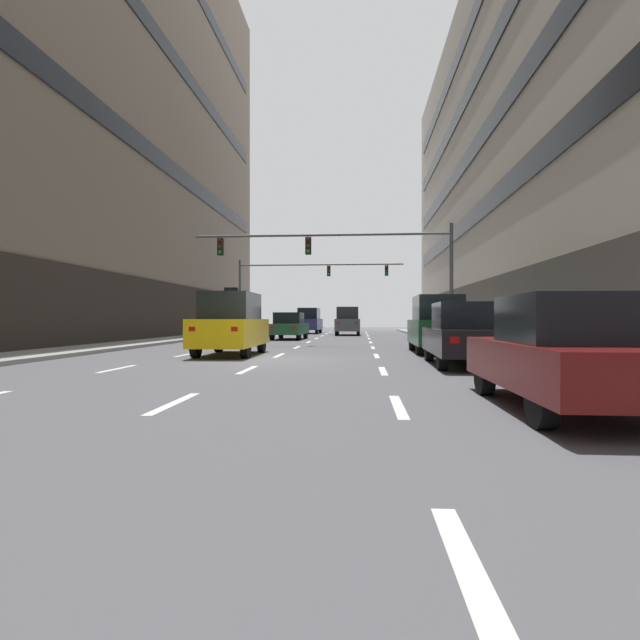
# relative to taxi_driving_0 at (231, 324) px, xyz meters

# --- Properties ---
(ground_plane) EXTENTS (120.00, 120.00, 0.00)m
(ground_plane) POSITION_rel_taxi_driving_0_xyz_m (1.72, -2.01, -1.10)
(ground_plane) COLOR #515156
(sidewalk_left) EXTENTS (2.70, 80.00, 0.14)m
(sidewalk_left) POSITION_rel_taxi_driving_0_xyz_m (-6.40, -2.01, -1.03)
(sidewalk_left) COLOR gray
(sidewalk_left) RESTS_ON ground
(sidewalk_right) EXTENTS (2.70, 80.00, 0.14)m
(sidewalk_right) POSITION_rel_taxi_driving_0_xyz_m (9.84, -2.01, -1.03)
(sidewalk_right) COLOR gray
(sidewalk_right) RESTS_ON ground
(lane_stripe_l1_s3) EXTENTS (0.16, 2.00, 0.01)m
(lane_stripe_l1_s3) POSITION_rel_taxi_driving_0_xyz_m (-1.67, -5.01, -1.09)
(lane_stripe_l1_s3) COLOR silver
(lane_stripe_l1_s3) RESTS_ON ground
(lane_stripe_l1_s4) EXTENTS (0.16, 2.00, 0.01)m
(lane_stripe_l1_s4) POSITION_rel_taxi_driving_0_xyz_m (-1.67, -0.01, -1.09)
(lane_stripe_l1_s4) COLOR silver
(lane_stripe_l1_s4) RESTS_ON ground
(lane_stripe_l1_s5) EXTENTS (0.16, 2.00, 0.01)m
(lane_stripe_l1_s5) POSITION_rel_taxi_driving_0_xyz_m (-1.67, 4.99, -1.09)
(lane_stripe_l1_s5) COLOR silver
(lane_stripe_l1_s5) RESTS_ON ground
(lane_stripe_l1_s6) EXTENTS (0.16, 2.00, 0.01)m
(lane_stripe_l1_s6) POSITION_rel_taxi_driving_0_xyz_m (-1.67, 9.99, -1.09)
(lane_stripe_l1_s6) COLOR silver
(lane_stripe_l1_s6) RESTS_ON ground
(lane_stripe_l1_s7) EXTENTS (0.16, 2.00, 0.01)m
(lane_stripe_l1_s7) POSITION_rel_taxi_driving_0_xyz_m (-1.67, 14.99, -1.09)
(lane_stripe_l1_s7) COLOR silver
(lane_stripe_l1_s7) RESTS_ON ground
(lane_stripe_l1_s8) EXTENTS (0.16, 2.00, 0.01)m
(lane_stripe_l1_s8) POSITION_rel_taxi_driving_0_xyz_m (-1.67, 19.99, -1.09)
(lane_stripe_l1_s8) COLOR silver
(lane_stripe_l1_s8) RESTS_ON ground
(lane_stripe_l1_s9) EXTENTS (0.16, 2.00, 0.01)m
(lane_stripe_l1_s9) POSITION_rel_taxi_driving_0_xyz_m (-1.67, 24.99, -1.09)
(lane_stripe_l1_s9) COLOR silver
(lane_stripe_l1_s9) RESTS_ON ground
(lane_stripe_l1_s10) EXTENTS (0.16, 2.00, 0.01)m
(lane_stripe_l1_s10) POSITION_rel_taxi_driving_0_xyz_m (-1.67, 29.99, -1.09)
(lane_stripe_l1_s10) COLOR silver
(lane_stripe_l1_s10) RESTS_ON ground
(lane_stripe_l2_s2) EXTENTS (0.16, 2.00, 0.01)m
(lane_stripe_l2_s2) POSITION_rel_taxi_driving_0_xyz_m (1.72, -10.01, -1.09)
(lane_stripe_l2_s2) COLOR silver
(lane_stripe_l2_s2) RESTS_ON ground
(lane_stripe_l2_s3) EXTENTS (0.16, 2.00, 0.01)m
(lane_stripe_l2_s3) POSITION_rel_taxi_driving_0_xyz_m (1.72, -5.01, -1.09)
(lane_stripe_l2_s3) COLOR silver
(lane_stripe_l2_s3) RESTS_ON ground
(lane_stripe_l2_s4) EXTENTS (0.16, 2.00, 0.01)m
(lane_stripe_l2_s4) POSITION_rel_taxi_driving_0_xyz_m (1.72, -0.01, -1.09)
(lane_stripe_l2_s4) COLOR silver
(lane_stripe_l2_s4) RESTS_ON ground
(lane_stripe_l2_s5) EXTENTS (0.16, 2.00, 0.01)m
(lane_stripe_l2_s5) POSITION_rel_taxi_driving_0_xyz_m (1.72, 4.99, -1.09)
(lane_stripe_l2_s5) COLOR silver
(lane_stripe_l2_s5) RESTS_ON ground
(lane_stripe_l2_s6) EXTENTS (0.16, 2.00, 0.01)m
(lane_stripe_l2_s6) POSITION_rel_taxi_driving_0_xyz_m (1.72, 9.99, -1.09)
(lane_stripe_l2_s6) COLOR silver
(lane_stripe_l2_s6) RESTS_ON ground
(lane_stripe_l2_s7) EXTENTS (0.16, 2.00, 0.01)m
(lane_stripe_l2_s7) POSITION_rel_taxi_driving_0_xyz_m (1.72, 14.99, -1.09)
(lane_stripe_l2_s7) COLOR silver
(lane_stripe_l2_s7) RESTS_ON ground
(lane_stripe_l2_s8) EXTENTS (0.16, 2.00, 0.01)m
(lane_stripe_l2_s8) POSITION_rel_taxi_driving_0_xyz_m (1.72, 19.99, -1.09)
(lane_stripe_l2_s8) COLOR silver
(lane_stripe_l2_s8) RESTS_ON ground
(lane_stripe_l2_s9) EXTENTS (0.16, 2.00, 0.01)m
(lane_stripe_l2_s9) POSITION_rel_taxi_driving_0_xyz_m (1.72, 24.99, -1.09)
(lane_stripe_l2_s9) COLOR silver
(lane_stripe_l2_s9) RESTS_ON ground
(lane_stripe_l2_s10) EXTENTS (0.16, 2.00, 0.01)m
(lane_stripe_l2_s10) POSITION_rel_taxi_driving_0_xyz_m (1.72, 29.99, -1.09)
(lane_stripe_l2_s10) COLOR silver
(lane_stripe_l2_s10) RESTS_ON ground
(lane_stripe_l3_s1) EXTENTS (0.16, 2.00, 0.01)m
(lane_stripe_l3_s1) POSITION_rel_taxi_driving_0_xyz_m (5.10, -15.01, -1.09)
(lane_stripe_l3_s1) COLOR silver
(lane_stripe_l3_s1) RESTS_ON ground
(lane_stripe_l3_s2) EXTENTS (0.16, 2.00, 0.01)m
(lane_stripe_l3_s2) POSITION_rel_taxi_driving_0_xyz_m (5.10, -10.01, -1.09)
(lane_stripe_l3_s2) COLOR silver
(lane_stripe_l3_s2) RESTS_ON ground
(lane_stripe_l3_s3) EXTENTS (0.16, 2.00, 0.01)m
(lane_stripe_l3_s3) POSITION_rel_taxi_driving_0_xyz_m (5.10, -5.01, -1.09)
(lane_stripe_l3_s3) COLOR silver
(lane_stripe_l3_s3) RESTS_ON ground
(lane_stripe_l3_s4) EXTENTS (0.16, 2.00, 0.01)m
(lane_stripe_l3_s4) POSITION_rel_taxi_driving_0_xyz_m (5.10, -0.01, -1.09)
(lane_stripe_l3_s4) COLOR silver
(lane_stripe_l3_s4) RESTS_ON ground
(lane_stripe_l3_s5) EXTENTS (0.16, 2.00, 0.01)m
(lane_stripe_l3_s5) POSITION_rel_taxi_driving_0_xyz_m (5.10, 4.99, -1.09)
(lane_stripe_l3_s5) COLOR silver
(lane_stripe_l3_s5) RESTS_ON ground
(lane_stripe_l3_s6) EXTENTS (0.16, 2.00, 0.01)m
(lane_stripe_l3_s6) POSITION_rel_taxi_driving_0_xyz_m (5.10, 9.99, -1.09)
(lane_stripe_l3_s6) COLOR silver
(lane_stripe_l3_s6) RESTS_ON ground
(lane_stripe_l3_s7) EXTENTS (0.16, 2.00, 0.01)m
(lane_stripe_l3_s7) POSITION_rel_taxi_driving_0_xyz_m (5.10, 14.99, -1.09)
(lane_stripe_l3_s7) COLOR silver
(lane_stripe_l3_s7) RESTS_ON ground
(lane_stripe_l3_s8) EXTENTS (0.16, 2.00, 0.01)m
(lane_stripe_l3_s8) POSITION_rel_taxi_driving_0_xyz_m (5.10, 19.99, -1.09)
(lane_stripe_l3_s8) COLOR silver
(lane_stripe_l3_s8) RESTS_ON ground
(lane_stripe_l3_s9) EXTENTS (0.16, 2.00, 0.01)m
(lane_stripe_l3_s9) POSITION_rel_taxi_driving_0_xyz_m (5.10, 24.99, -1.09)
(lane_stripe_l3_s9) COLOR silver
(lane_stripe_l3_s9) RESTS_ON ground
(lane_stripe_l3_s10) EXTENTS (0.16, 2.00, 0.01)m
(lane_stripe_l3_s10) POSITION_rel_taxi_driving_0_xyz_m (5.10, 29.99, -1.09)
(lane_stripe_l3_s10) COLOR silver
(lane_stripe_l3_s10) RESTS_ON ground
(taxi_driving_0) EXTENTS (1.95, 4.56, 2.38)m
(taxi_driving_0) POSITION_rel_taxi_driving_0_xyz_m (0.00, 0.00, 0.00)
(taxi_driving_0) COLOR black
(taxi_driving_0) RESTS_ON ground
(car_driving_1) EXTENTS (1.94, 4.53, 2.18)m
(car_driving_1) POSITION_rel_taxi_driving_0_xyz_m (3.56, 21.86, -0.01)
(car_driving_1) COLOR black
(car_driving_1) RESTS_ON ground
(car_driving_2) EXTENTS (2.03, 4.59, 2.20)m
(car_driving_2) POSITION_rel_taxi_driving_0_xyz_m (0.13, 25.90, -0.00)
(car_driving_2) COLOR black
(car_driving_2) RESTS_ON ground
(car_driving_3) EXTENTS (2.02, 4.50, 1.66)m
(car_driving_3) POSITION_rel_taxi_driving_0_xyz_m (0.15, 13.52, -0.28)
(car_driving_3) COLOR black
(car_driving_3) RESTS_ON ground
(car_parked_0) EXTENTS (1.83, 4.34, 1.62)m
(car_parked_0) POSITION_rel_taxi_driving_0_xyz_m (7.44, -10.13, -0.30)
(car_parked_0) COLOR black
(car_parked_0) RESTS_ON ground
(car_parked_1) EXTENTS (2.02, 4.64, 1.72)m
(car_parked_1) POSITION_rel_taxi_driving_0_xyz_m (7.43, -3.43, -0.25)
(car_parked_1) COLOR black
(car_parked_1) RESTS_ON ground
(car_parked_2) EXTENTS (1.90, 4.46, 2.15)m
(car_parked_2) POSITION_rel_taxi_driving_0_xyz_m (7.43, 1.82, -0.03)
(car_parked_2) COLOR black
(car_parked_2) RESTS_ON ground
(traffic_signal_0) EXTENTS (12.59, 0.35, 5.71)m
(traffic_signal_0) POSITION_rel_taxi_driving_0_xyz_m (4.13, 7.02, 3.26)
(traffic_signal_0) COLOR #4C4C51
(traffic_signal_0) RESTS_ON sidewalk_right
(traffic_signal_1) EXTENTS (13.56, 0.35, 6.04)m
(traffic_signal_1) POSITION_rel_taxi_driving_0_xyz_m (-0.38, 23.81, 3.54)
(traffic_signal_1) COLOR #4C4C51
(traffic_signal_1) RESTS_ON sidewalk_left
(pedestrian_0) EXTENTS (0.31, 0.50, 1.55)m
(pedestrian_0) POSITION_rel_taxi_driving_0_xyz_m (9.09, 14.56, -0.07)
(pedestrian_0) COLOR brown
(pedestrian_0) RESTS_ON sidewalk_right
(pedestrian_1) EXTENTS (0.41, 0.40, 1.51)m
(pedestrian_1) POSITION_rel_taxi_driving_0_xyz_m (9.22, -4.91, -0.09)
(pedestrian_1) COLOR brown
(pedestrian_1) RESTS_ON sidewalk_right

